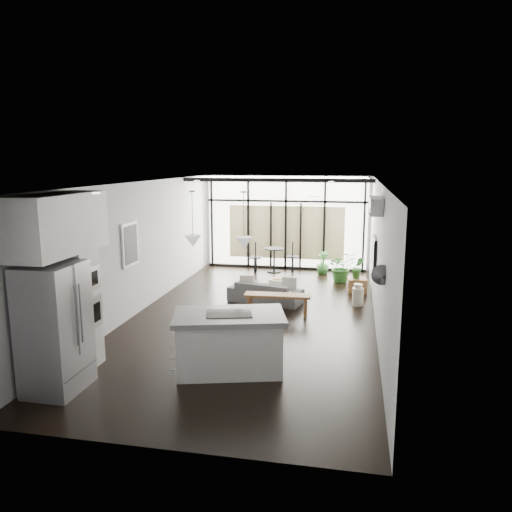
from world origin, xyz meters
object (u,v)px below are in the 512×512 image
at_px(console_bench, 278,304).
at_px(tv, 374,252).
at_px(island, 229,342).
at_px(sofa, 265,289).
at_px(pouf, 278,287).
at_px(fridge, 55,328).
at_px(milk_can, 358,295).

xyz_separation_m(console_bench, tv, (1.98, 0.74, 1.07)).
bearing_deg(tv, island, -121.32).
xyz_separation_m(island, sofa, (-0.12, 3.87, -0.13)).
xyz_separation_m(island, tv, (2.28, 3.74, 0.84)).
bearing_deg(tv, pouf, 158.30).
bearing_deg(island, fridge, -168.90).
distance_m(console_bench, pouf, 1.64).
relative_size(fridge, sofa, 1.09).
relative_size(sofa, console_bench, 1.20).
bearing_deg(milk_can, console_bench, -148.31).
relative_size(island, pouf, 3.46).
relative_size(island, tv, 1.54).
distance_m(island, tv, 4.46).
bearing_deg(fridge, island, 26.24).
xyz_separation_m(island, fridge, (-2.24, -1.11, 0.46)).
bearing_deg(console_bench, sofa, 113.16).
bearing_deg(console_bench, fridge, -124.31).
relative_size(fridge, pouf, 3.76).
bearing_deg(island, milk_can, 48.83).
height_order(fridge, sofa, fridge).
distance_m(island, sofa, 3.87).
height_order(sofa, pouf, sofa).
bearing_deg(tv, console_bench, -159.56).
bearing_deg(island, console_bench, 69.29).
distance_m(console_bench, tv, 2.37).
height_order(console_bench, tv, tv).
xyz_separation_m(pouf, milk_can, (1.91, -0.58, 0.05)).
height_order(island, sofa, island).
bearing_deg(milk_can, pouf, 163.04).
distance_m(sofa, console_bench, 0.96).
bearing_deg(console_bench, milk_can, 29.07).
height_order(island, milk_can, island).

